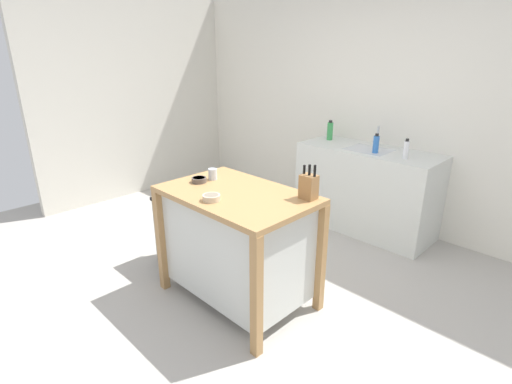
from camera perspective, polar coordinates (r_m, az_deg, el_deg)
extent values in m
plane|color=#ADA8A0|center=(3.23, -1.93, -14.79)|extent=(6.64, 6.64, 0.00)
cube|color=silver|center=(4.43, 18.88, 11.98)|extent=(5.64, 0.10, 2.60)
cube|color=silver|center=(5.44, -17.20, 13.51)|extent=(0.10, 2.74, 2.60)
cube|color=#AD7F4C|center=(2.79, -2.89, -0.43)|extent=(1.13, 0.73, 0.04)
cube|color=silver|center=(2.95, -2.76, -7.65)|extent=(1.03, 0.63, 0.75)
cube|color=#AD7F4C|center=(3.19, -13.80, -7.06)|extent=(0.06, 0.06, 0.85)
cube|color=#AD7F4C|center=(2.45, 0.08, -15.40)|extent=(0.06, 0.06, 0.85)
cube|color=#AD7F4C|center=(3.53, -4.64, -3.70)|extent=(0.06, 0.06, 0.85)
cube|color=#AD7F4C|center=(2.89, 9.55, -9.72)|extent=(0.06, 0.06, 0.85)
cube|color=#9E7042|center=(2.66, 7.78, 0.74)|extent=(0.11, 0.09, 0.17)
cylinder|color=black|center=(2.65, 7.14, 3.32)|extent=(0.02, 0.02, 0.06)
cylinder|color=black|center=(2.62, 7.90, 3.25)|extent=(0.02, 0.02, 0.07)
cylinder|color=black|center=(2.59, 8.68, 3.11)|extent=(0.02, 0.02, 0.08)
cylinder|color=#564C47|center=(3.02, -8.41, 1.78)|extent=(0.11, 0.11, 0.04)
cylinder|color=#342D2A|center=(3.01, -8.42, 2.07)|extent=(0.09, 0.09, 0.01)
cylinder|color=beige|center=(2.64, -6.56, -0.85)|extent=(0.12, 0.12, 0.04)
cylinder|color=gray|center=(2.63, -6.57, -0.49)|extent=(0.10, 0.10, 0.01)
cylinder|color=silver|center=(3.07, -6.42, 2.65)|extent=(0.07, 0.07, 0.09)
cube|color=slate|center=(3.60, -11.57, -5.82)|extent=(0.34, 0.26, 0.60)
cube|color=black|center=(3.47, -11.93, -1.15)|extent=(0.36, 0.28, 0.03)
cube|color=silver|center=(4.31, 15.85, 0.35)|extent=(1.45, 0.60, 0.89)
cube|color=silver|center=(4.17, 16.28, 5.85)|extent=(0.44, 0.36, 0.03)
cylinder|color=#B7BCC1|center=(4.28, 17.50, 7.81)|extent=(0.02, 0.02, 0.22)
cylinder|color=blue|center=(4.03, 17.28, 6.72)|extent=(0.06, 0.06, 0.17)
cylinder|color=black|center=(4.01, 17.43, 8.06)|extent=(0.03, 0.03, 0.02)
cylinder|color=white|center=(3.90, 21.26, 5.81)|extent=(0.05, 0.05, 0.17)
cylinder|color=black|center=(3.88, 21.44, 7.17)|extent=(0.03, 0.03, 0.02)
cylinder|color=green|center=(4.51, 10.86, 8.80)|extent=(0.07, 0.07, 0.20)
cylinder|color=black|center=(4.49, 10.96, 10.18)|extent=(0.04, 0.04, 0.02)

